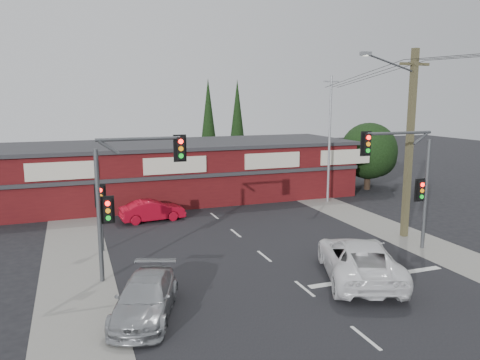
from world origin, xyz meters
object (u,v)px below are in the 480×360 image
object	(u,v)px
silver_suv	(145,298)
red_sedan	(152,210)
shop_building	(177,170)
utility_pole	(408,138)
white_suv	(359,259)

from	to	relation	value
silver_suv	red_sedan	bearing A→B (deg)	98.88
shop_building	utility_pole	world-z (taller)	utility_pole
shop_building	utility_pole	bearing A→B (deg)	-56.24
silver_suv	utility_pole	bearing A→B (deg)	37.33
silver_suv	utility_pole	world-z (taller)	utility_pole
silver_suv	shop_building	size ratio (longest dim) A/B	0.17
silver_suv	shop_building	distance (m)	19.52
red_sedan	utility_pole	bearing A→B (deg)	-128.48
white_suv	red_sedan	bearing A→B (deg)	-40.24
white_suv	utility_pole	distance (m)	8.49
shop_building	silver_suv	bearing A→B (deg)	-105.77
white_suv	red_sedan	size ratio (longest dim) A/B	1.54
shop_building	utility_pole	xyz separation A→B (m)	(9.36, -14.00, 3.26)
silver_suv	red_sedan	distance (m)	12.95
white_suv	silver_suv	size ratio (longest dim) A/B	1.31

